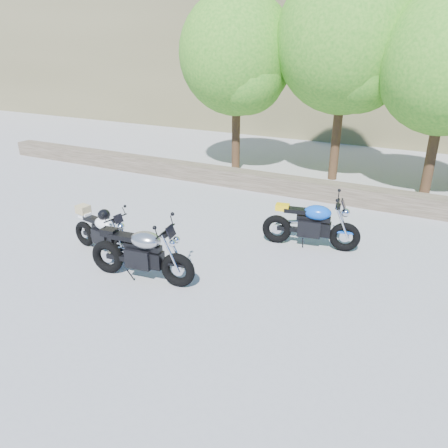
# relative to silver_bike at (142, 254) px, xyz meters

# --- Properties ---
(ground) EXTENTS (90.00, 90.00, 0.00)m
(ground) POSITION_rel_silver_bike_xyz_m (0.75, 0.48, -0.53)
(ground) COLOR #949499
(ground) RESTS_ON ground
(stone_wall) EXTENTS (22.00, 0.55, 0.50)m
(stone_wall) POSITION_rel_silver_bike_xyz_m (0.75, 5.98, -0.28)
(stone_wall) COLOR #483F30
(stone_wall) RESTS_ON ground
(tree_decid_left) EXTENTS (3.67, 3.67, 5.62)m
(tree_decid_left) POSITION_rel_silver_bike_xyz_m (-1.65, 7.62, 3.11)
(tree_decid_left) COLOR #382314
(tree_decid_left) RESTS_ON ground
(tree_decid_mid) EXTENTS (4.08, 4.08, 6.24)m
(tree_decid_mid) POSITION_rel_silver_bike_xyz_m (1.65, 8.02, 3.51)
(tree_decid_mid) COLOR #382314
(tree_decid_mid) RESTS_ON ground
(silver_bike) EXTENTS (2.16, 0.68, 1.08)m
(silver_bike) POSITION_rel_silver_bike_xyz_m (0.00, 0.00, 0.00)
(silver_bike) COLOR black
(silver_bike) RESTS_ON ground
(white_bike) EXTENTS (1.81, 0.59, 1.01)m
(white_bike) POSITION_rel_silver_bike_xyz_m (-1.41, 0.53, -0.03)
(white_bike) COLOR black
(white_bike) RESTS_ON ground
(blue_bike) EXTENTS (2.10, 0.68, 1.06)m
(blue_bike) POSITION_rel_silver_bike_xyz_m (2.38, 2.79, -0.01)
(blue_bike) COLOR black
(blue_bike) RESTS_ON ground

